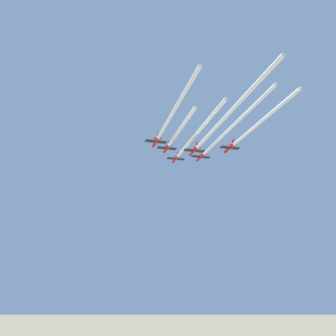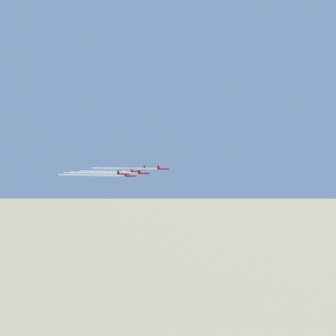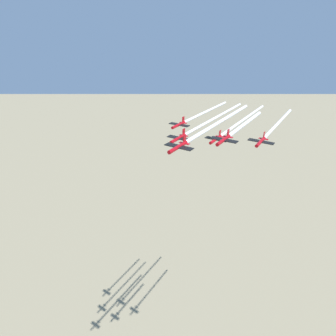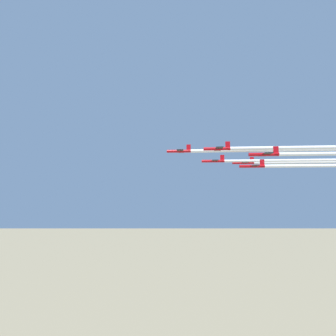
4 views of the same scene
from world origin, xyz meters
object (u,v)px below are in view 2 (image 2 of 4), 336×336
at_px(jet_1, 148,169).
at_px(jet_5, 123,174).
at_px(jet_2, 143,173).
at_px(jet_3, 136,172).
at_px(jet_0, 163,169).
at_px(jet_4, 130,176).

height_order(jet_1, jet_5, jet_1).
bearing_deg(jet_1, jet_5, -29.54).
xyz_separation_m(jet_2, jet_3, (4.75, -24.56, -0.56)).
bearing_deg(jet_0, jet_5, -59.53).
relative_size(jet_1, jet_3, 1.00).
height_order(jet_0, jet_5, jet_0).
distance_m(jet_0, jet_4, 25.26).
distance_m(jet_1, jet_5, 25.13).
bearing_deg(jet_5, jet_0, 120.47).
xyz_separation_m(jet_4, jet_5, (4.63, 13.75, 2.63)).
height_order(jet_3, jet_5, jet_5).
relative_size(jet_1, jet_2, 1.00).
bearing_deg(jet_5, jet_3, 180.00).
distance_m(jet_3, jet_5, 29.03).
bearing_deg(jet_1, jet_2, -0.00).
bearing_deg(jet_2, jet_1, 180.00).
height_order(jet_0, jet_1, jet_0).
relative_size(jet_0, jet_3, 1.00).
height_order(jet_2, jet_5, jet_2).
relative_size(jet_4, jet_5, 1.00).
relative_size(jet_2, jet_4, 1.00).
bearing_deg(jet_3, jet_4, -0.00).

